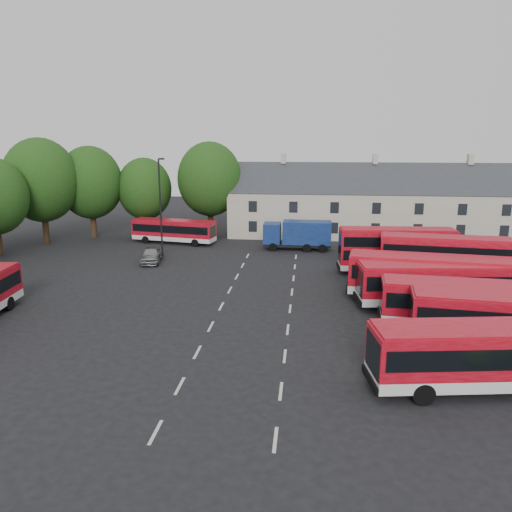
% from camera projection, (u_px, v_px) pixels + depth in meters
% --- Properties ---
extents(ground, '(140.00, 140.00, 0.00)m').
position_uv_depth(ground, '(216.00, 316.00, 34.29)').
color(ground, black).
rests_on(ground, ground).
extents(lane_markings, '(5.15, 33.80, 0.01)m').
position_uv_depth(lane_markings, '(255.00, 307.00, 35.97)').
color(lane_markings, beige).
rests_on(lane_markings, ground).
extents(treeline, '(29.92, 32.59, 12.01)m').
position_uv_depth(treeline, '(58.00, 188.00, 53.57)').
color(treeline, black).
rests_on(treeline, ground).
extents(terrace_houses, '(35.70, 7.13, 10.06)m').
position_uv_depth(terrace_houses, '(373.00, 205.00, 61.01)').
color(terrace_houses, beige).
rests_on(terrace_houses, ground).
extents(bus_row_a, '(11.96, 4.32, 3.31)m').
position_uv_depth(bus_row_a, '(494.00, 352.00, 23.74)').
color(bus_row_a, silver).
rests_on(bus_row_a, ground).
extents(bus_row_c, '(11.39, 3.58, 3.17)m').
position_uv_depth(bus_row_c, '(473.00, 302.00, 31.22)').
color(bus_row_c, silver).
rests_on(bus_row_c, ground).
extents(bus_row_d, '(11.94, 3.88, 3.32)m').
position_uv_depth(bus_row_d, '(442.00, 282.00, 35.33)').
color(bus_row_d, silver).
rests_on(bus_row_d, ground).
extents(bus_row_e, '(12.46, 4.36, 3.45)m').
position_uv_depth(bus_row_e, '(433.00, 275.00, 36.86)').
color(bus_row_e, silver).
rests_on(bus_row_e, ground).
extents(bus_dd_south, '(10.43, 3.64, 4.19)m').
position_uv_depth(bus_dd_south, '(444.00, 258.00, 40.61)').
color(bus_dd_south, silver).
rests_on(bus_dd_south, ground).
extents(bus_dd_north, '(10.20, 2.88, 4.13)m').
position_uv_depth(bus_dd_north, '(397.00, 248.00, 44.45)').
color(bus_dd_north, silver).
rests_on(bus_dd_north, ground).
extents(bus_north, '(9.97, 4.03, 2.75)m').
position_uv_depth(bus_north, '(174.00, 229.00, 57.46)').
color(bus_north, silver).
rests_on(bus_north, ground).
extents(box_truck, '(7.29, 2.37, 3.18)m').
position_uv_depth(box_truck, '(298.00, 234.00, 54.07)').
color(box_truck, black).
rests_on(box_truck, ground).
extents(silver_car, '(2.46, 4.67, 1.51)m').
position_uv_depth(silver_car, '(152.00, 255.00, 48.85)').
color(silver_car, '#97999E').
rests_on(silver_car, ground).
extents(lamppost, '(0.69, 0.41, 10.00)m').
position_uv_depth(lamppost, '(161.00, 205.00, 50.14)').
color(lamppost, black).
rests_on(lamppost, ground).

